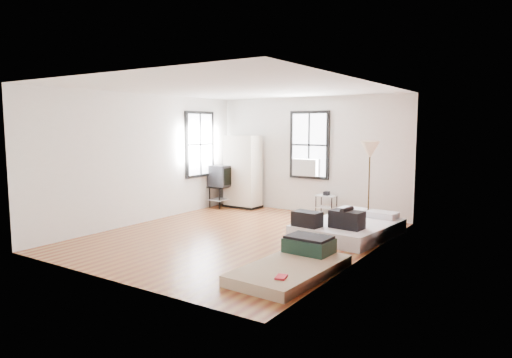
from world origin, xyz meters
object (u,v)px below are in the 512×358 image
Objects in this scene: wardrobe at (243,172)px; floor_lamp at (370,154)px; mattress_main at (348,227)px; tv_stand at (223,177)px; side_table at (326,200)px; mattress_bare at (295,263)px.

wardrobe is 3.70m from floor_lamp.
mattress_main is 4.19m from tv_stand.
floor_lamp reaches higher than side_table.
mattress_main is 3.67× the size of side_table.
side_table is 2.85m from tv_stand.
wardrobe is 1.03× the size of floor_lamp.
mattress_bare is 5.58m from tv_stand.
wardrobe is at bearing 170.27° from floor_lamp.
mattress_main is at bearing -14.54° from tv_stand.
tv_stand is (-4.15, 3.68, 0.66)m from mattress_bare.
side_table is at bearing 111.13° from mattress_bare.
side_table is 1.84m from floor_lamp.
tv_stand reaches higher than mattress_main.
mattress_main is 2.46m from mattress_bare.
wardrobe is 3.14× the size of side_table.
mattress_bare is at bearing -44.67° from wardrobe.
floor_lamp is (-0.10, 3.31, 1.42)m from mattress_bare.
mattress_main is at bearing -20.69° from wardrobe.
mattress_bare is 1.06× the size of wardrobe.
mattress_main is 1.62m from floor_lamp.
side_table is at bearing 132.75° from mattress_main.
side_table is at bearing 151.31° from floor_lamp.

